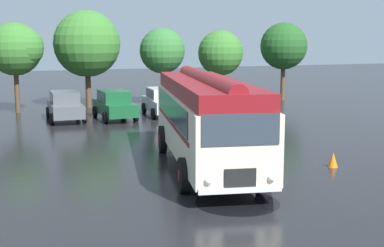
{
  "coord_description": "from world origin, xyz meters",
  "views": [
    {
      "loc": [
        -7.53,
        -17.87,
        4.78
      ],
      "look_at": [
        -0.33,
        1.53,
        1.4
      ],
      "focal_mm": 50.0,
      "sensor_mm": 36.0,
      "label": 1
    }
  ],
  "objects_px": {
    "car_mid_left": "(114,105)",
    "vintage_bus": "(206,116)",
    "traffic_cone": "(333,160)",
    "car_mid_right": "(162,101)",
    "car_near_left": "(65,106)"
  },
  "relations": [
    {
      "from": "traffic_cone",
      "to": "vintage_bus",
      "type": "bearing_deg",
      "value": 159.59
    },
    {
      "from": "car_mid_right",
      "to": "traffic_cone",
      "type": "relative_size",
      "value": 7.79
    },
    {
      "from": "car_mid_right",
      "to": "traffic_cone",
      "type": "height_order",
      "value": "car_mid_right"
    },
    {
      "from": "car_near_left",
      "to": "car_mid_right",
      "type": "xyz_separation_m",
      "value": [
        5.83,
        -0.01,
        0.0
      ]
    },
    {
      "from": "car_mid_left",
      "to": "car_mid_right",
      "type": "relative_size",
      "value": 1.0
    },
    {
      "from": "vintage_bus",
      "to": "car_mid_left",
      "type": "xyz_separation_m",
      "value": [
        -0.7,
        12.66,
        -1.05
      ]
    },
    {
      "from": "car_mid_right",
      "to": "car_mid_left",
      "type": "bearing_deg",
      "value": -170.94
    },
    {
      "from": "car_near_left",
      "to": "traffic_cone",
      "type": "relative_size",
      "value": 7.69
    },
    {
      "from": "car_mid_right",
      "to": "vintage_bus",
      "type": "bearing_deg",
      "value": -100.26
    },
    {
      "from": "car_near_left",
      "to": "traffic_cone",
      "type": "height_order",
      "value": "car_near_left"
    },
    {
      "from": "car_mid_right",
      "to": "traffic_cone",
      "type": "distance_m",
      "value": 14.93
    },
    {
      "from": "traffic_cone",
      "to": "car_mid_right",
      "type": "bearing_deg",
      "value": 97.79
    },
    {
      "from": "vintage_bus",
      "to": "car_near_left",
      "type": "height_order",
      "value": "vintage_bus"
    },
    {
      "from": "vintage_bus",
      "to": "car_mid_left",
      "type": "relative_size",
      "value": 2.43
    },
    {
      "from": "car_mid_left",
      "to": "vintage_bus",
      "type": "bearing_deg",
      "value": -86.85
    }
  ]
}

